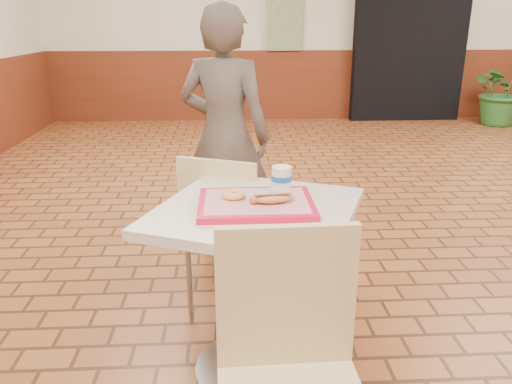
{
  "coord_description": "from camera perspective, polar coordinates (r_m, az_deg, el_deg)",
  "views": [
    {
      "loc": [
        -1.43,
        -2.44,
        1.42
      ],
      "look_at": [
        -1.33,
        -0.68,
        0.81
      ],
      "focal_mm": 35.0,
      "sensor_mm": 36.0,
      "label": 1
    }
  ],
  "objects": [
    {
      "name": "serving_tray",
      "position": [
        1.88,
        0.0,
        -1.35
      ],
      "size": [
        0.43,
        0.34,
        0.03
      ],
      "rotation": [
        0.0,
        0.0,
        -0.0
      ],
      "color": "red",
      "rests_on": "main_table"
    },
    {
      "name": "customer",
      "position": [
        2.99,
        -3.57,
        6.31
      ],
      "size": [
        0.65,
        0.53,
        1.52
      ],
      "primitive_type": "imported",
      "rotation": [
        0.0,
        0.0,
        2.79
      ],
      "color": "brown",
      "rests_on": "ground"
    },
    {
      "name": "potted_plant",
      "position": [
        7.91,
        26.4,
        10.38
      ],
      "size": [
        0.93,
        0.83,
        0.97
      ],
      "primitive_type": "imported",
      "rotation": [
        0.0,
        0.0,
        0.08
      ],
      "color": "#2B6C2B",
      "rests_on": "ground"
    },
    {
      "name": "ring_donut",
      "position": [
        1.9,
        -2.56,
        -0.27
      ],
      "size": [
        0.09,
        0.09,
        0.03
      ],
      "primitive_type": "torus",
      "rotation": [
        0.0,
        0.0,
        0.0
      ],
      "color": "#DFAC51",
      "rests_on": "serving_tray"
    },
    {
      "name": "corridor_doorway",
      "position": [
        7.78,
        17.13,
        15.95
      ],
      "size": [
        1.6,
        0.22,
        2.2
      ],
      "primitive_type": "cube",
      "color": "black",
      "rests_on": "ground"
    },
    {
      "name": "main_table",
      "position": [
        1.99,
        0.0,
        -8.36
      ],
      "size": [
        0.71,
        0.71,
        0.75
      ],
      "rotation": [
        0.0,
        0.0,
        -0.39
      ],
      "color": "beige",
      "rests_on": "ground"
    },
    {
      "name": "chair_main_front",
      "position": [
        1.48,
        3.98,
        -19.62
      ],
      "size": [
        0.42,
        0.42,
        0.89
      ],
      "rotation": [
        0.0,
        0.0,
        0.03
      ],
      "color": "#D8BA81",
      "rests_on": "ground"
    },
    {
      "name": "promo_poster",
      "position": [
        7.43,
        3.33,
        20.47
      ],
      "size": [
        0.5,
        0.03,
        1.2
      ],
      "primitive_type": "cube",
      "color": "gray",
      "rests_on": "wainscot_band"
    },
    {
      "name": "chair_main_back",
      "position": [
        2.45,
        -3.48,
        -4.0
      ],
      "size": [
        0.5,
        0.5,
        0.83
      ],
      "rotation": [
        0.0,
        0.0,
        2.77
      ],
      "color": "#E5CB89",
      "rests_on": "ground"
    },
    {
      "name": "long_john_donut",
      "position": [
        1.85,
        1.75,
        -0.55
      ],
      "size": [
        0.17,
        0.09,
        0.05
      ],
      "rotation": [
        0.0,
        0.0,
        0.11
      ],
      "color": "#D87F3F",
      "rests_on": "serving_tray"
    },
    {
      "name": "wainscot_band",
      "position": [
        2.97,
        25.6,
        -0.9
      ],
      "size": [
        8.0,
        10.0,
        1.0
      ],
      "color": "#622612",
      "rests_on": "ground"
    },
    {
      "name": "paper_cup",
      "position": [
        1.96,
        2.93,
        1.53
      ],
      "size": [
        0.08,
        0.08,
        0.1
      ],
      "rotation": [
        0.0,
        0.0,
        -0.28
      ],
      "color": "white",
      "rests_on": "serving_tray"
    }
  ]
}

